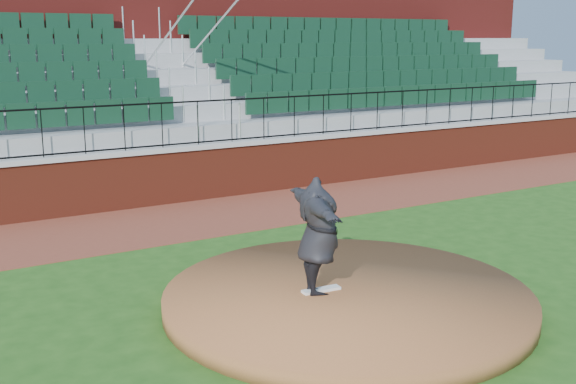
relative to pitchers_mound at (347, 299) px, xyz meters
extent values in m
plane|color=#214E16|center=(0.15, 0.39, -0.12)|extent=(90.00, 90.00, 0.00)
cube|color=brown|center=(0.15, 5.79, -0.12)|extent=(34.00, 3.20, 0.01)
cube|color=maroon|center=(0.15, 7.39, 0.47)|extent=(34.00, 0.35, 1.20)
cube|color=#B7B7B7|center=(0.15, 7.39, 1.12)|extent=(34.00, 0.45, 0.10)
cube|color=maroon|center=(0.15, 12.91, 2.62)|extent=(34.00, 0.50, 5.50)
cylinder|color=brown|center=(0.00, 0.00, 0.00)|extent=(5.19, 5.19, 0.25)
cube|color=white|center=(-0.33, 0.17, 0.14)|extent=(0.58, 0.19, 0.04)
imported|color=black|center=(-0.43, 0.13, 0.95)|extent=(1.13, 2.11, 1.66)
camera|label=1|loc=(-5.58, -7.64, 3.62)|focal=44.05mm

